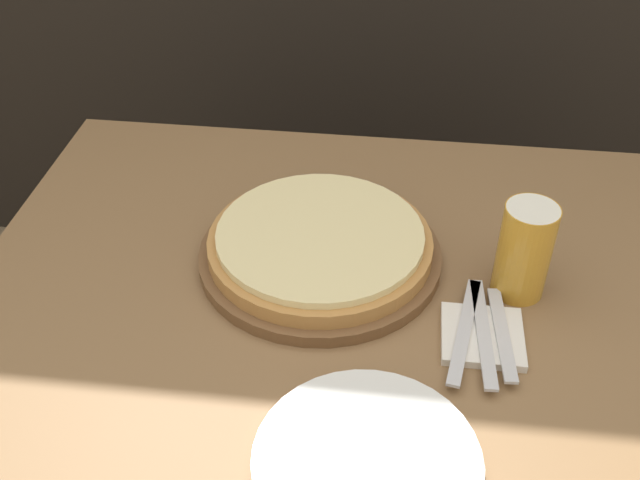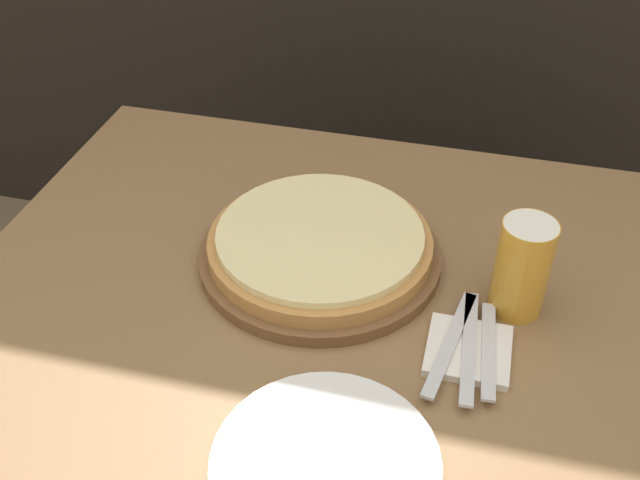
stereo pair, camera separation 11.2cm
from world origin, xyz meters
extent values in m
cube|color=olive|center=(0.00, 0.00, 0.37)|extent=(1.13, 0.90, 0.75)
cylinder|color=brown|center=(-0.05, 0.07, 0.76)|extent=(0.37, 0.37, 0.02)
cylinder|color=#B77F42|center=(-0.05, 0.07, 0.78)|extent=(0.34, 0.34, 0.02)
cylinder|color=beige|center=(-0.05, 0.07, 0.80)|extent=(0.31, 0.31, 0.01)
cylinder|color=gold|center=(0.24, 0.04, 0.82)|extent=(0.08, 0.08, 0.15)
cylinder|color=white|center=(0.24, 0.04, 0.89)|extent=(0.07, 0.07, 0.02)
cylinder|color=white|center=(0.04, -0.28, 0.76)|extent=(0.26, 0.26, 0.02)
cube|color=white|center=(0.18, -0.06, 0.76)|extent=(0.11, 0.11, 0.01)
cube|color=silver|center=(0.16, -0.06, 0.76)|extent=(0.05, 0.20, 0.00)
cube|color=silver|center=(0.18, -0.06, 0.76)|extent=(0.03, 0.20, 0.00)
cube|color=silver|center=(0.21, -0.06, 0.76)|extent=(0.03, 0.17, 0.00)
camera|label=1|loc=(0.05, -0.79, 1.49)|focal=42.00mm
camera|label=2|loc=(0.16, -0.77, 1.49)|focal=42.00mm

